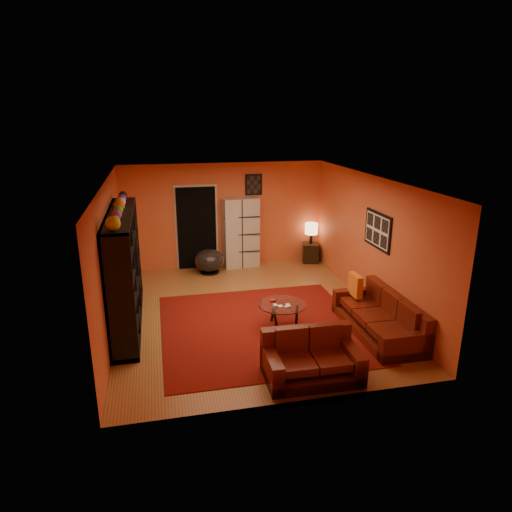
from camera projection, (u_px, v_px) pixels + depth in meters
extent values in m
plane|color=brown|center=(249.00, 312.00, 8.99)|extent=(6.00, 6.00, 0.00)
plane|color=white|center=(248.00, 180.00, 8.20)|extent=(6.00, 6.00, 0.00)
plane|color=#D9582F|center=(224.00, 215.00, 11.39)|extent=(6.00, 0.00, 6.00)
plane|color=#D9582F|center=(295.00, 314.00, 5.80)|extent=(6.00, 0.00, 6.00)
plane|color=#D9582F|center=(110.00, 257.00, 8.08)|extent=(0.00, 6.00, 6.00)
plane|color=#D9582F|center=(371.00, 241.00, 9.11)|extent=(0.00, 6.00, 6.00)
cube|color=#5D0D0A|center=(262.00, 327.00, 8.35)|extent=(3.60, 3.60, 0.01)
cube|color=black|center=(197.00, 228.00, 11.29)|extent=(0.95, 0.10, 2.04)
cube|color=black|center=(378.00, 230.00, 8.74)|extent=(0.03, 1.00, 0.70)
cube|color=black|center=(254.00, 185.00, 11.30)|extent=(0.42, 0.03, 0.52)
cube|color=black|center=(125.00, 270.00, 8.20)|extent=(0.45, 3.00, 2.10)
imported|color=black|center=(128.00, 274.00, 8.19)|extent=(0.90, 0.12, 0.52)
cube|color=#4C120A|center=(377.00, 325.00, 8.09)|extent=(0.87, 2.12, 0.32)
cube|color=#4C120A|center=(396.00, 309.00, 8.08)|extent=(0.19, 2.12, 0.85)
cube|color=#4C120A|center=(406.00, 343.00, 7.14)|extent=(0.87, 0.18, 0.62)
cube|color=#4C120A|center=(355.00, 296.00, 8.95)|extent=(0.87, 0.18, 0.62)
cube|color=#4C120A|center=(393.00, 323.00, 7.44)|extent=(0.65, 0.57, 0.12)
cube|color=#4C120A|center=(376.00, 309.00, 7.99)|extent=(0.65, 0.57, 0.12)
cube|color=#4C120A|center=(362.00, 296.00, 8.53)|extent=(0.65, 0.57, 0.12)
cube|color=#4C120A|center=(312.00, 368.00, 6.70)|extent=(1.41, 0.86, 0.32)
cube|color=#4C120A|center=(306.00, 342.00, 6.93)|extent=(1.39, 0.21, 0.85)
cube|color=#4C120A|center=(351.00, 355.00, 6.77)|extent=(0.20, 0.84, 0.62)
cube|color=#4C120A|center=(272.00, 364.00, 6.54)|extent=(0.20, 0.84, 0.62)
cube|color=#4C120A|center=(330.00, 349.00, 6.62)|extent=(0.51, 0.62, 0.12)
cube|color=#4C120A|center=(296.00, 353.00, 6.52)|extent=(0.51, 0.62, 0.12)
cube|color=orange|center=(355.00, 285.00, 8.64)|extent=(0.12, 0.42, 0.42)
cylinder|color=silver|center=(282.00, 304.00, 8.25)|extent=(0.87, 0.87, 0.02)
cylinder|color=black|center=(297.00, 315.00, 8.33)|extent=(0.05, 0.05, 0.42)
cylinder|color=black|center=(273.00, 310.00, 8.53)|extent=(0.05, 0.05, 0.42)
cylinder|color=black|center=(276.00, 321.00, 8.09)|extent=(0.05, 0.05, 0.42)
cube|color=beige|center=(241.00, 233.00, 11.41)|extent=(0.91, 0.47, 1.76)
cylinder|color=black|center=(210.00, 272.00, 11.17)|extent=(0.44, 0.44, 0.03)
cylinder|color=black|center=(210.00, 269.00, 11.15)|extent=(0.06, 0.06, 0.15)
ellipsoid|color=#3E3737|center=(209.00, 260.00, 11.08)|extent=(0.73, 0.73, 0.54)
cube|color=black|center=(311.00, 253.00, 11.93)|extent=(0.49, 0.49, 0.50)
cylinder|color=black|center=(311.00, 239.00, 11.82)|extent=(0.08, 0.08, 0.26)
cylinder|color=#F4C986|center=(311.00, 229.00, 11.73)|extent=(0.33, 0.33, 0.28)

